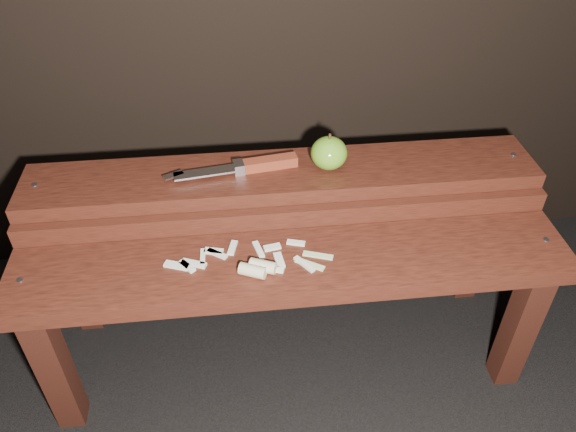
{
  "coord_description": "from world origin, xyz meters",
  "views": [
    {
      "loc": [
        -0.11,
        -0.9,
        1.24
      ],
      "look_at": [
        0.0,
        0.06,
        0.45
      ],
      "focal_mm": 35.0,
      "sensor_mm": 36.0,
      "label": 1
    }
  ],
  "objects": [
    {
      "name": "bench_rear_tier",
      "position": [
        0.0,
        0.17,
        0.41
      ],
      "size": [
        1.2,
        0.21,
        0.5
      ],
      "color": "black",
      "rests_on": "ground"
    },
    {
      "name": "ground",
      "position": [
        0.0,
        0.0,
        0.0
      ],
      "size": [
        60.0,
        60.0,
        0.0
      ],
      "primitive_type": "plane",
      "color": "black"
    },
    {
      "name": "apple",
      "position": [
        0.11,
        0.17,
        0.54
      ],
      "size": [
        0.09,
        0.09,
        0.09
      ],
      "color": "#60981F",
      "rests_on": "bench_rear_tier"
    },
    {
      "name": "knife",
      "position": [
        -0.07,
        0.18,
        0.51
      ],
      "size": [
        0.31,
        0.07,
        0.03
      ],
      "color": "maroon",
      "rests_on": "bench_rear_tier"
    },
    {
      "name": "bench_front_tier",
      "position": [
        0.0,
        -0.06,
        0.35
      ],
      "size": [
        1.2,
        0.2,
        0.42
      ],
      "color": "black",
      "rests_on": "ground"
    },
    {
      "name": "apple_scraps",
      "position": [
        -0.09,
        -0.06,
        0.43
      ],
      "size": [
        0.36,
        0.13,
        0.03
      ],
      "color": "beige",
      "rests_on": "bench_front_tier"
    }
  ]
}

